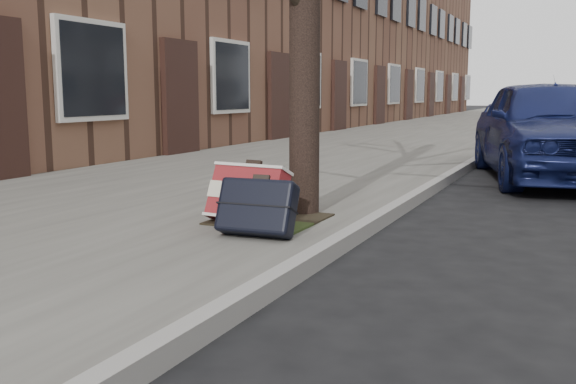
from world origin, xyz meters
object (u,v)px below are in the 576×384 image
at_px(suitcase_navy, 257,207).
at_px(car_near_front, 549,128).
at_px(car_near_mid, 565,114).
at_px(suitcase_red, 248,195).

height_order(suitcase_navy, car_near_front, car_near_front).
bearing_deg(car_near_mid, suitcase_navy, -106.24).
distance_m(suitcase_red, car_near_front, 5.34).
distance_m(suitcase_navy, car_near_front, 5.58).
bearing_deg(car_near_mid, suitcase_red, -107.59).
relative_size(suitcase_red, car_near_front, 0.15).
relative_size(suitcase_red, suitcase_navy, 1.10).
relative_size(car_near_front, car_near_mid, 1.05).
distance_m(car_near_front, car_near_mid, 8.38).
bearing_deg(car_near_front, suitcase_red, -127.08).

